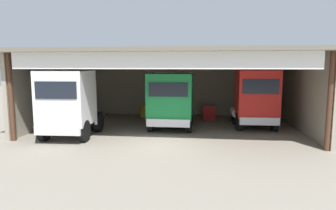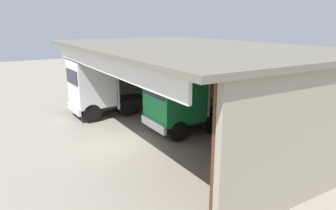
% 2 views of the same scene
% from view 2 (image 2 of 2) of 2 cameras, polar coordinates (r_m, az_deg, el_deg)
% --- Properties ---
extents(ground_plane, '(80.00, 80.00, 0.00)m').
position_cam_2_polar(ground_plane, '(15.38, -10.73, -7.35)').
color(ground_plane, gray).
rests_on(ground_plane, ground).
extents(workshop_shed, '(16.50, 10.41, 4.70)m').
position_cam_2_polar(workshop_shed, '(17.08, 6.38, 6.84)').
color(workshop_shed, '#9E937F').
rests_on(workshop_shed, ground).
extents(truck_white_center_right_bay, '(2.71, 4.98, 3.60)m').
position_cam_2_polar(truck_white_center_right_bay, '(19.77, -13.30, 3.26)').
color(truck_white_center_right_bay, white).
rests_on(truck_white_center_right_bay, ground).
extents(truck_green_right_bay, '(2.73, 4.45, 3.47)m').
position_cam_2_polar(truck_green_right_bay, '(16.36, 1.78, 1.03)').
color(truck_green_right_bay, '#197F3D').
rests_on(truck_green_right_bay, ground).
extents(truck_red_left_bay, '(2.61, 4.26, 3.60)m').
position_cam_2_polar(truck_red_left_bay, '(13.11, 17.11, -3.00)').
color(truck_red_left_bay, red).
rests_on(truck_red_left_bay, ground).
extents(oil_drum, '(0.58, 0.58, 0.90)m').
position_cam_2_polar(oil_drum, '(21.13, 7.94, 0.28)').
color(oil_drum, gold).
rests_on(oil_drum, ground).
extents(tool_cart, '(0.90, 0.60, 1.00)m').
position_cam_2_polar(tool_cart, '(17.40, 16.82, -3.32)').
color(tool_cart, red).
rests_on(tool_cart, ground).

